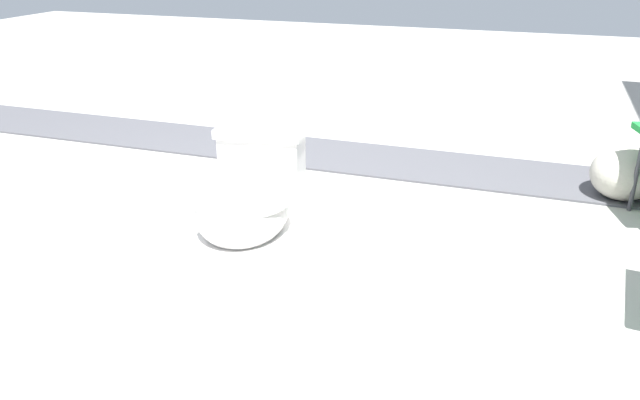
# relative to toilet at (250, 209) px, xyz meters

# --- Properties ---
(ground_plane) EXTENTS (14.00, 14.00, 0.00)m
(ground_plane) POSITION_rel_toilet_xyz_m (-0.12, -0.07, -0.22)
(ground_plane) COLOR #A8A59E
(gravel_strip) EXTENTS (0.56, 8.00, 0.01)m
(gravel_strip) POSITION_rel_toilet_xyz_m (-1.34, 0.43, -0.21)
(gravel_strip) COLOR #4C4C51
(gravel_strip) RESTS_ON ground
(toilet) EXTENTS (0.68, 0.46, 0.52)m
(toilet) POSITION_rel_toilet_xyz_m (0.00, 0.00, 0.00)
(toilet) COLOR white
(toilet) RESTS_ON ground
(boulder_far) EXTENTS (0.47, 0.47, 0.28)m
(boulder_far) POSITION_rel_toilet_xyz_m (-1.19, 1.52, -0.08)
(boulder_far) COLOR #ADA899
(boulder_far) RESTS_ON ground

